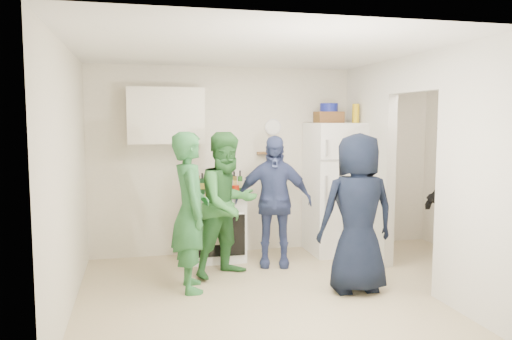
{
  "coord_description": "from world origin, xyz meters",
  "views": [
    {
      "loc": [
        -1.78,
        -4.9,
        1.8
      ],
      "look_at": [
        -0.5,
        0.4,
        1.25
      ],
      "focal_mm": 35.0,
      "sensor_mm": 36.0,
      "label": 1
    }
  ],
  "objects_px": {
    "blue_bowl": "(329,107)",
    "wicker_basket": "(329,117)",
    "person_green_left": "(190,212)",
    "person_green_center": "(228,204)",
    "person_denim": "(273,201)",
    "yellow_cup_stack_top": "(356,113)",
    "fridge": "(336,188)",
    "person_nook": "(467,188)",
    "stove": "(216,226)",
    "person_navy": "(357,213)"
  },
  "relations": [
    {
      "from": "stove",
      "to": "person_navy",
      "type": "height_order",
      "value": "person_navy"
    },
    {
      "from": "person_green_left",
      "to": "person_navy",
      "type": "bearing_deg",
      "value": -107.14
    },
    {
      "from": "fridge",
      "to": "wicker_basket",
      "type": "height_order",
      "value": "wicker_basket"
    },
    {
      "from": "person_navy",
      "to": "fridge",
      "type": "bearing_deg",
      "value": -103.55
    },
    {
      "from": "person_green_left",
      "to": "stove",
      "type": "bearing_deg",
      "value": -23.78
    },
    {
      "from": "fridge",
      "to": "person_nook",
      "type": "distance_m",
      "value": 1.63
    },
    {
      "from": "person_green_center",
      "to": "person_nook",
      "type": "xyz_separation_m",
      "value": [
        2.86,
        -0.38,
        0.14
      ]
    },
    {
      "from": "person_green_left",
      "to": "person_nook",
      "type": "distance_m",
      "value": 3.34
    },
    {
      "from": "yellow_cup_stack_top",
      "to": "person_navy",
      "type": "relative_size",
      "value": 0.15
    },
    {
      "from": "blue_bowl",
      "to": "person_green_left",
      "type": "xyz_separation_m",
      "value": [
        -1.98,
        -1.11,
        -1.12
      ]
    },
    {
      "from": "fridge",
      "to": "yellow_cup_stack_top",
      "type": "xyz_separation_m",
      "value": [
        0.22,
        -0.1,
        1.0
      ]
    },
    {
      "from": "wicker_basket",
      "to": "person_green_center",
      "type": "relative_size",
      "value": 0.21
    },
    {
      "from": "fridge",
      "to": "person_denim",
      "type": "bearing_deg",
      "value": -157.93
    },
    {
      "from": "fridge",
      "to": "person_navy",
      "type": "xyz_separation_m",
      "value": [
        -0.4,
        -1.52,
        -0.05
      ]
    },
    {
      "from": "wicker_basket",
      "to": "person_navy",
      "type": "xyz_separation_m",
      "value": [
        -0.3,
        -1.57,
        -1.0
      ]
    },
    {
      "from": "yellow_cup_stack_top",
      "to": "person_nook",
      "type": "distance_m",
      "value": 1.67
    },
    {
      "from": "stove",
      "to": "person_green_center",
      "type": "xyz_separation_m",
      "value": [
        0.03,
        -0.7,
        0.4
      ]
    },
    {
      "from": "fridge",
      "to": "blue_bowl",
      "type": "xyz_separation_m",
      "value": [
        -0.1,
        0.05,
        1.08
      ]
    },
    {
      "from": "fridge",
      "to": "person_navy",
      "type": "height_order",
      "value": "fridge"
    },
    {
      "from": "yellow_cup_stack_top",
      "to": "stove",
      "type": "bearing_deg",
      "value": 176.0
    },
    {
      "from": "person_denim",
      "to": "yellow_cup_stack_top",
      "type": "bearing_deg",
      "value": 29.49
    },
    {
      "from": "stove",
      "to": "yellow_cup_stack_top",
      "type": "bearing_deg",
      "value": -4.0
    },
    {
      "from": "fridge",
      "to": "person_nook",
      "type": "height_order",
      "value": "person_nook"
    },
    {
      "from": "stove",
      "to": "blue_bowl",
      "type": "bearing_deg",
      "value": 0.75
    },
    {
      "from": "person_green_left",
      "to": "person_navy",
      "type": "distance_m",
      "value": 1.75
    },
    {
      "from": "fridge",
      "to": "person_green_center",
      "type": "distance_m",
      "value": 1.74
    },
    {
      "from": "wicker_basket",
      "to": "person_green_left",
      "type": "distance_m",
      "value": 2.48
    },
    {
      "from": "wicker_basket",
      "to": "yellow_cup_stack_top",
      "type": "xyz_separation_m",
      "value": [
        0.32,
        -0.15,
        0.05
      ]
    },
    {
      "from": "person_green_left",
      "to": "person_green_center",
      "type": "bearing_deg",
      "value": -52.02
    },
    {
      "from": "fridge",
      "to": "person_navy",
      "type": "relative_size",
      "value": 1.05
    },
    {
      "from": "blue_bowl",
      "to": "person_green_center",
      "type": "xyz_separation_m",
      "value": [
        -1.51,
        -0.72,
        -1.13
      ]
    },
    {
      "from": "yellow_cup_stack_top",
      "to": "person_green_left",
      "type": "distance_m",
      "value": 2.7
    },
    {
      "from": "blue_bowl",
      "to": "person_navy",
      "type": "height_order",
      "value": "blue_bowl"
    },
    {
      "from": "wicker_basket",
      "to": "yellow_cup_stack_top",
      "type": "relative_size",
      "value": 1.4
    },
    {
      "from": "person_green_center",
      "to": "person_denim",
      "type": "bearing_deg",
      "value": -4.53
    },
    {
      "from": "blue_bowl",
      "to": "wicker_basket",
      "type": "bearing_deg",
      "value": 0.0
    },
    {
      "from": "stove",
      "to": "blue_bowl",
      "type": "height_order",
      "value": "blue_bowl"
    },
    {
      "from": "fridge",
      "to": "wicker_basket",
      "type": "xyz_separation_m",
      "value": [
        -0.1,
        0.05,
        0.95
      ]
    },
    {
      "from": "wicker_basket",
      "to": "person_nook",
      "type": "bearing_deg",
      "value": -38.86
    },
    {
      "from": "blue_bowl",
      "to": "yellow_cup_stack_top",
      "type": "xyz_separation_m",
      "value": [
        0.32,
        -0.15,
        -0.08
      ]
    },
    {
      "from": "wicker_basket",
      "to": "person_navy",
      "type": "height_order",
      "value": "wicker_basket"
    },
    {
      "from": "person_denim",
      "to": "person_green_left",
      "type": "bearing_deg",
      "value": -133.43
    },
    {
      "from": "person_green_left",
      "to": "yellow_cup_stack_top",
      "type": "bearing_deg",
      "value": -69.08
    },
    {
      "from": "person_denim",
      "to": "person_green_center",
      "type": "bearing_deg",
      "value": -141.32
    },
    {
      "from": "stove",
      "to": "person_nook",
      "type": "bearing_deg",
      "value": -20.33
    },
    {
      "from": "blue_bowl",
      "to": "person_denim",
      "type": "bearing_deg",
      "value": -153.13
    },
    {
      "from": "wicker_basket",
      "to": "person_green_left",
      "type": "height_order",
      "value": "wicker_basket"
    },
    {
      "from": "wicker_basket",
      "to": "person_denim",
      "type": "distance_m",
      "value": 1.43
    },
    {
      "from": "blue_bowl",
      "to": "stove",
      "type": "bearing_deg",
      "value": -179.25
    },
    {
      "from": "stove",
      "to": "person_denim",
      "type": "xyz_separation_m",
      "value": [
        0.65,
        -0.43,
        0.37
      ]
    }
  ]
}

